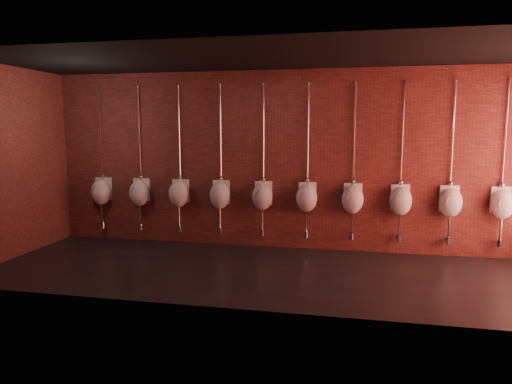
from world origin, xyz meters
TOP-DOWN VIEW (x-y plane):
  - ground at (0.00, 0.00)m, footprint 8.50×8.50m
  - room_shell at (0.00, 0.00)m, footprint 8.54×3.04m
  - urinal_0 at (-3.44, 1.37)m, footprint 0.43×0.38m
  - urinal_1 at (-2.65, 1.37)m, footprint 0.43×0.38m
  - urinal_2 at (-1.85, 1.37)m, footprint 0.43×0.38m
  - urinal_3 at (-1.05, 1.37)m, footprint 0.43×0.38m
  - urinal_4 at (-0.25, 1.37)m, footprint 0.43×0.38m
  - urinal_5 at (0.55, 1.37)m, footprint 0.43×0.38m
  - urinal_6 at (1.35, 1.37)m, footprint 0.43×0.38m
  - urinal_7 at (2.15, 1.37)m, footprint 0.43×0.38m
  - urinal_8 at (2.94, 1.37)m, footprint 0.43×0.38m
  - urinal_9 at (3.74, 1.37)m, footprint 0.43×0.38m

SIDE VIEW (x-z plane):
  - ground at x=0.00m, z-range 0.00..0.00m
  - urinal_0 at x=-3.44m, z-range -0.39..2.32m
  - urinal_1 at x=-2.65m, z-range -0.39..2.32m
  - urinal_2 at x=-1.85m, z-range -0.39..2.32m
  - urinal_3 at x=-1.05m, z-range -0.39..2.32m
  - urinal_4 at x=-0.25m, z-range -0.39..2.32m
  - urinal_5 at x=0.55m, z-range -0.39..2.32m
  - urinal_6 at x=1.35m, z-range -0.39..2.32m
  - urinal_7 at x=2.15m, z-range -0.39..2.32m
  - urinal_8 at x=2.94m, z-range -0.39..2.32m
  - urinal_9 at x=3.74m, z-range -0.39..2.32m
  - room_shell at x=0.00m, z-range 0.40..3.62m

